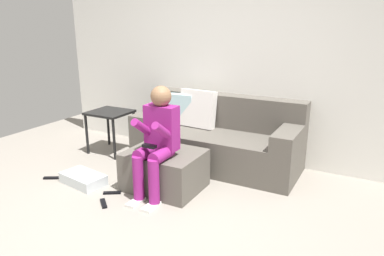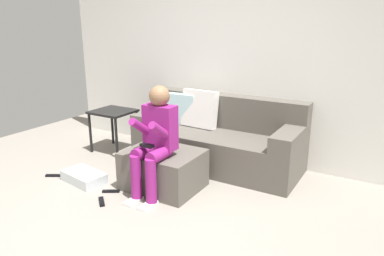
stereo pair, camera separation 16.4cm
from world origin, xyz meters
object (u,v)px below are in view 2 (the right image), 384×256
object	(u,v)px
person_seated	(155,137)
remote_by_storage_bin	(111,191)
remote_near_ottoman	(102,202)
ottoman	(163,169)
couch_sectional	(218,139)
storage_bin	(84,177)
side_table	(113,117)
remote_under_side_table	(53,175)

from	to	relation	value
person_seated	remote_by_storage_bin	world-z (taller)	person_seated
remote_near_ottoman	remote_by_storage_bin	bearing A→B (deg)	150.25
ottoman	remote_near_ottoman	bearing A→B (deg)	-118.73
couch_sectional	ottoman	world-z (taller)	couch_sectional
storage_bin	side_table	xyz separation A→B (m)	(-0.41, 0.97, 0.43)
ottoman	remote_under_side_table	size ratio (longest dim) A/B	4.46
side_table	remote_near_ottoman	bearing A→B (deg)	-52.83
ottoman	side_table	distance (m)	1.44
ottoman	storage_bin	size ratio (longest dim) A/B	1.56
remote_by_storage_bin	remote_under_side_table	distance (m)	0.87
ottoman	remote_by_storage_bin	bearing A→B (deg)	-136.67
couch_sectional	person_seated	distance (m)	1.14
remote_near_ottoman	person_seated	bearing A→B (deg)	90.85
remote_under_side_table	couch_sectional	bearing A→B (deg)	11.98
person_seated	remote_near_ottoman	xyz separation A→B (m)	(-0.36, -0.44, -0.62)
couch_sectional	side_table	size ratio (longest dim) A/B	3.53
couch_sectional	remote_by_storage_bin	distance (m)	1.48
couch_sectional	storage_bin	size ratio (longest dim) A/B	4.05
person_seated	remote_by_storage_bin	xyz separation A→B (m)	(-0.44, -0.22, -0.62)
storage_bin	remote_by_storage_bin	distance (m)	0.45
couch_sectional	storage_bin	xyz separation A→B (m)	(-1.06, -1.26, -0.28)
remote_by_storage_bin	person_seated	bearing A→B (deg)	-6.08
person_seated	storage_bin	distance (m)	1.07
couch_sectional	storage_bin	distance (m)	1.67
side_table	remote_by_storage_bin	xyz separation A→B (m)	(0.86, -1.01, -0.48)
couch_sectional	person_seated	xyz separation A→B (m)	(-0.17, -1.09, 0.29)
couch_sectional	remote_near_ottoman	world-z (taller)	couch_sectional
side_table	ottoman	bearing A→B (deg)	-26.05
storage_bin	person_seated	bearing A→B (deg)	10.97
remote_near_ottoman	remote_by_storage_bin	distance (m)	0.24
couch_sectional	storage_bin	world-z (taller)	couch_sectional
couch_sectional	remote_near_ottoman	xyz separation A→B (m)	(-0.53, -1.53, -0.33)
ottoman	remote_by_storage_bin	world-z (taller)	ottoman
storage_bin	remote_by_storage_bin	size ratio (longest dim) A/B	2.76
remote_near_ottoman	couch_sectional	bearing A→B (deg)	111.38
person_seated	side_table	distance (m)	1.53
couch_sectional	remote_near_ottoman	size ratio (longest dim) A/B	11.00
couch_sectional	remote_near_ottoman	bearing A→B (deg)	-109.32
storage_bin	remote_near_ottoman	world-z (taller)	storage_bin
storage_bin	remote_under_side_table	bearing A→B (deg)	-168.95
remote_near_ottoman	remote_under_side_table	distance (m)	0.97
couch_sectional	side_table	distance (m)	1.51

